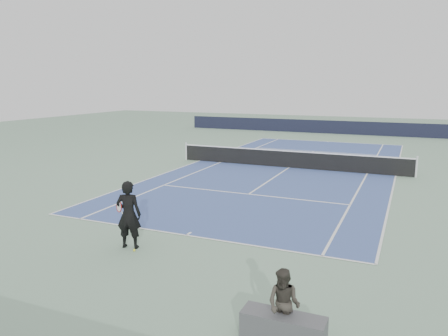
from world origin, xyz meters
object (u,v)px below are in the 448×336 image
at_px(tennis_ball, 134,250).
at_px(spectator_bench, 284,315).
at_px(tennis_player, 129,215).
at_px(tennis_net, 289,159).

bearing_deg(tennis_ball, spectator_bench, -26.49).
bearing_deg(tennis_ball, tennis_player, 144.25).
xyz_separation_m(tennis_net, tennis_ball, (-0.72, -13.57, -0.47)).
bearing_deg(tennis_net, tennis_player, -94.30).
bearing_deg(spectator_bench, tennis_net, 104.72).
xyz_separation_m(tennis_net, spectator_bench, (4.21, -16.03, -0.02)).
bearing_deg(spectator_bench, tennis_player, 152.96).
height_order(tennis_net, tennis_ball, tennis_net).
height_order(tennis_player, spectator_bench, tennis_player).
distance_m(tennis_player, tennis_ball, 1.00).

